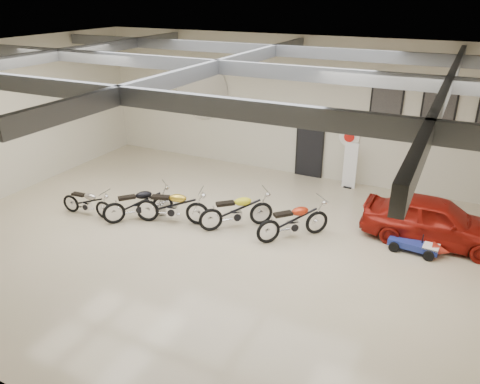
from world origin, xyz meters
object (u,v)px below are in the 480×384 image
at_px(banner_stand, 350,165).
at_px(go_kart, 420,243).
at_px(motorcycle_black, 138,203).
at_px(motorcycle_gold, 172,205).
at_px(motorcycle_silver, 87,202).
at_px(vintage_car, 434,220).
at_px(motorcycle_red, 293,220).
at_px(motorcycle_yellow, 236,210).

distance_m(banner_stand, go_kart, 4.54).
height_order(motorcycle_black, motorcycle_gold, motorcycle_gold).
bearing_deg(go_kart, banner_stand, 132.90).
height_order(motorcycle_silver, motorcycle_gold, motorcycle_gold).
distance_m(banner_stand, motorcycle_black, 7.29).
bearing_deg(motorcycle_black, go_kart, -36.21).
bearing_deg(banner_stand, vintage_car, -39.66).
height_order(motorcycle_gold, go_kart, motorcycle_gold).
xyz_separation_m(motorcycle_red, vintage_car, (3.50, 1.52, 0.09)).
bearing_deg(vintage_car, motorcycle_gold, 107.19).
xyz_separation_m(motorcycle_red, go_kart, (3.27, 0.74, -0.28)).
distance_m(motorcycle_gold, vintage_car, 7.38).
height_order(motorcycle_black, motorcycle_red, motorcycle_red).
bearing_deg(banner_stand, motorcycle_gold, -126.08).
bearing_deg(vintage_car, banner_stand, 47.18).
relative_size(motorcycle_silver, motorcycle_yellow, 0.81).
xyz_separation_m(go_kart, vintage_car, (0.23, 0.78, 0.37)).
height_order(banner_stand, motorcycle_red, banner_stand).
bearing_deg(banner_stand, motorcycle_black, -131.13).
bearing_deg(motorcycle_black, motorcycle_gold, -34.39).
xyz_separation_m(motorcycle_black, motorcycle_gold, (1.03, 0.26, 0.03)).
bearing_deg(motorcycle_silver, go_kart, 8.66).
xyz_separation_m(motorcycle_silver, motorcycle_red, (6.16, 1.43, 0.10)).
height_order(motorcycle_red, go_kart, motorcycle_red).
relative_size(banner_stand, motorcycle_silver, 0.97).
bearing_deg(motorcycle_yellow, motorcycle_red, -37.66).
bearing_deg(motorcycle_yellow, motorcycle_black, 154.00).
relative_size(motorcycle_silver, motorcycle_black, 0.85).
height_order(banner_stand, motorcycle_gold, banner_stand).
xyz_separation_m(banner_stand, go_kart, (2.78, -3.54, -0.58)).
distance_m(motorcycle_black, vintage_car, 8.44).
distance_m(motorcycle_black, motorcycle_yellow, 2.99).
height_order(motorcycle_yellow, vintage_car, vintage_car).
bearing_deg(motorcycle_black, vintage_car, -31.37).
xyz_separation_m(banner_stand, vintage_car, (3.01, -2.76, -0.21)).
height_order(motorcycle_black, vintage_car, vintage_car).
bearing_deg(go_kart, motorcycle_yellow, -165.28).
bearing_deg(motorcycle_red, motorcycle_gold, 143.87).
relative_size(banner_stand, motorcycle_black, 0.83).
relative_size(motorcycle_red, vintage_car, 0.56).
xyz_separation_m(banner_stand, motorcycle_silver, (-6.65, -5.71, -0.40)).
distance_m(motorcycle_silver, motorcycle_red, 6.32).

